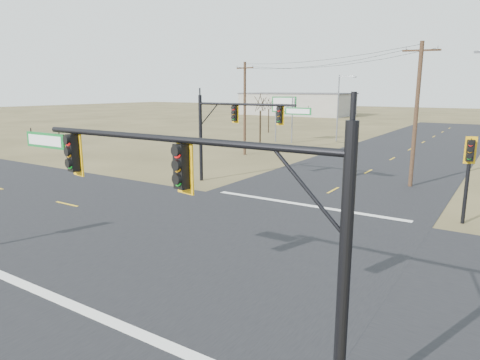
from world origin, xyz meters
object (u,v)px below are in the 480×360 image
utility_pole_near (416,114)px  highway_sign (284,110)px  streetlight_c (339,105)px  bare_tree_b (269,104)px  bare_tree_a (260,102)px  mast_arm_far (237,121)px  mast_arm_near (181,184)px  pedestal_signal_ne (469,161)px  utility_pole_far (245,107)px

utility_pole_near → highway_sign: bearing=136.8°
utility_pole_near → highway_sign: size_ratio=1.69×
streetlight_c → bare_tree_b: streetlight_c is taller
streetlight_c → bare_tree_a: bearing=-139.8°
bare_tree_a → bare_tree_b: size_ratio=1.17×
highway_sign → bare_tree_b: size_ratio=1.03×
mast_arm_far → streetlight_c: (-3.37, 29.27, 0.19)m
streetlight_c → mast_arm_far: bearing=-101.0°
mast_arm_near → bare_tree_a: 41.60m
utility_pole_near → streetlight_c: 26.79m
pedestal_signal_ne → highway_sign: bearing=111.5°
streetlight_c → bare_tree_a: streetlight_c is taller
pedestal_signal_ne → highway_sign: (-23.40, 25.70, 0.87)m
streetlight_c → highway_sign: bearing=-156.5°
mast_arm_near → utility_pole_near: 23.64m
mast_arm_far → pedestal_signal_ne: 14.61m
mast_arm_near → highway_sign: bearing=123.8°
utility_pole_near → mast_arm_far: bearing=-148.8°
bare_tree_a → streetlight_c: bearing=57.7°
mast_arm_far → streetlight_c: streetlight_c is taller
pedestal_signal_ne → streetlight_c: size_ratio=0.53×
mast_arm_far → bare_tree_a: bearing=115.7°
mast_arm_near → utility_pole_far: bearing=129.4°
mast_arm_far → bare_tree_b: (-16.66, 34.38, -0.06)m
pedestal_signal_ne → bare_tree_b: 47.34m
streetlight_c → bare_tree_a: size_ratio=1.28×
utility_pole_far → utility_pole_near: bearing=-19.7°
utility_pole_near → highway_sign: utility_pole_near is taller
mast_arm_far → bare_tree_b: size_ratio=1.56×
mast_arm_far → bare_tree_a: (-9.52, 19.54, 0.66)m
utility_pole_near → highway_sign: 26.52m
utility_pole_far → streetlight_c: (4.03, 16.56, -0.12)m
mast_arm_far → highway_sign: bearing=109.8°
bare_tree_a → bare_tree_b: (-7.14, 14.84, -0.72)m
mast_arm_far → highway_sign: size_ratio=1.52×
highway_sign → streetlight_c: 7.35m
utility_pole_far → highway_sign: (-1.49, 11.74, -0.76)m
highway_sign → bare_tree_b: (-7.76, 9.92, 0.39)m
mast_arm_near → utility_pole_far: (-17.19, 30.02, 0.38)m
mast_arm_near → pedestal_signal_ne: bearing=83.3°
utility_pole_near → bare_tree_a: size_ratio=1.48×
bare_tree_b → streetlight_c: bearing=-21.0°
pedestal_signal_ne → bare_tree_b: bare_tree_b is taller
utility_pole_near → utility_pole_far: bearing=160.3°
utility_pole_far → bare_tree_a: utility_pole_far is taller
mast_arm_near → mast_arm_far: size_ratio=1.17×
mast_arm_far → highway_sign: 26.03m
streetlight_c → bare_tree_b: (-13.29, 5.11, -0.25)m
utility_pole_near → bare_tree_a: 23.93m
mast_arm_near → mast_arm_far: bearing=129.1°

